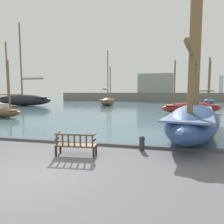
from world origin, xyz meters
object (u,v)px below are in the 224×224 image
Objects in this scene: sailboat_centre_channel at (209,101)px; sailboat_far_port at (192,107)px; park_bench at (76,144)px; mooring_bollard at (142,142)px; sailboat_mid_starboard at (108,101)px; sailboat_distant_harbor at (194,114)px; sailboat_outer_starboard at (24,99)px.

sailboat_centre_channel is 19.73m from sailboat_far_port.
park_bench is 2.84m from mooring_bollard.
sailboat_mid_starboard reaches higher than sailboat_centre_channel.
sailboat_distant_harbor is 4.86m from mooring_bollard.
sailboat_centre_channel is 1.09× the size of sailboat_far_port.
mooring_bollard is (23.60, -23.97, -0.99)m from sailboat_outer_starboard.
sailboat_distant_harbor is at bearing -65.29° from sailboat_mid_starboard.
sailboat_centre_channel is at bearing 75.30° from sailboat_distant_harbor.
sailboat_centre_channel is at bearing 69.60° from park_bench.
sailboat_distant_harbor reaches higher than park_bench.
sailboat_distant_harbor is at bearing -37.30° from sailboat_outer_starboard.
park_bench is at bearing -135.33° from sailboat_distant_harbor.
sailboat_mid_starboard is at bearing 101.60° from park_bench.
sailboat_distant_harbor reaches higher than mooring_bollard.
sailboat_far_port is 0.77× the size of sailboat_mid_starboard.
mooring_bollard is (2.53, 1.29, -0.11)m from park_bench.
sailboat_mid_starboard is (14.91, 4.76, -0.38)m from sailboat_outer_starboard.
park_bench is 0.11× the size of sailboat_outer_starboard.
park_bench is 2.52× the size of mooring_bollard.
sailboat_outer_starboard is 33.10m from sailboat_distant_harbor.
sailboat_outer_starboard is at bearing 134.55° from mooring_bollard.
sailboat_far_port is 16.21m from mooring_bollard.
sailboat_distant_harbor is at bearing -98.50° from sailboat_far_port.
sailboat_far_port is at bearing 73.96° from mooring_bollard.
sailboat_centre_channel is (13.23, 35.58, 0.40)m from park_bench.
sailboat_mid_starboard is at bearing 17.70° from sailboat_outer_starboard.
sailboat_mid_starboard is 30.02m from mooring_bollard.
sailboat_outer_starboard is 33.65m from mooring_bollard.
sailboat_centre_channel is at bearing 72.66° from mooring_bollard.
sailboat_centre_channel is at bearing 71.60° from sailboat_far_port.
sailboat_mid_starboard is (-13.16, 13.16, 0.11)m from sailboat_far_port.
park_bench reaches higher than mooring_bollard.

